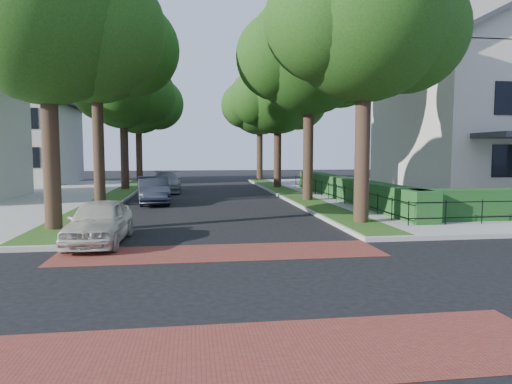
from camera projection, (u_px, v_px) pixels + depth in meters
ground at (231, 286)px, 9.51m from camera, size 120.00×120.00×0.00m
sidewalk_ne at (494, 192)px, 30.94m from camera, size 30.00×30.00×0.15m
crosswalk_far at (221, 252)px, 12.67m from camera, size 9.00×2.20×0.01m
crosswalk_near at (250, 352)px, 6.36m from camera, size 9.00×2.20×0.01m
grass_strip_ne at (290, 193)px, 29.09m from camera, size 1.60×29.80×0.02m
grass_strip_nw at (115, 195)px, 27.60m from camera, size 1.60×29.80×0.02m
tree_right_near at (365, 20)px, 16.75m from camera, size 7.75×6.67×10.66m
tree_right_mid at (310, 55)px, 24.63m from camera, size 8.25×7.09×11.22m
tree_right_far at (279, 96)px, 33.57m from camera, size 7.25×6.23×9.74m
tree_right_back at (260, 104)px, 42.42m from camera, size 7.50×6.45×10.20m
tree_left_near at (51, 18)px, 15.26m from camera, size 7.50×6.45×10.20m
tree_left_mid at (99, 42)px, 23.07m from camera, size 8.00×6.88×11.48m
tree_left_far at (125, 90)px, 32.03m from camera, size 7.00×6.02×9.86m
tree_left_back at (139, 100)px, 40.90m from camera, size 7.75×6.66×10.44m
hedge_main_road at (346, 189)px, 25.31m from camera, size 1.00×18.00×1.20m
fence_main_road at (332, 191)px, 25.21m from camera, size 0.06×18.00×0.90m
house_victorian at (501, 97)px, 27.10m from camera, size 13.00×13.05×12.48m
house_left_far at (16, 125)px, 38.49m from camera, size 10.00×9.00×10.14m
parked_car_front at (99, 221)px, 13.89m from camera, size 1.72×4.01×1.35m
parked_car_middle at (153, 190)px, 24.54m from camera, size 2.12×4.60×1.46m
parked_car_rear at (166, 182)px, 31.38m from camera, size 2.13×5.02×1.44m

